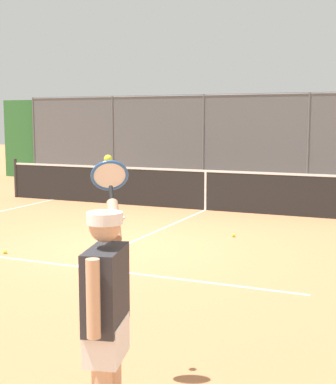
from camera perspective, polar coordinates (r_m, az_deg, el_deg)
The scene contains 7 objects.
ground_plane at distance 9.54m, azimuth -4.86°, elevation -5.60°, with size 60.00×60.00×0.00m, color #C67A4C.
court_line_markings at distance 8.13m, azimuth -10.66°, elevation -8.00°, with size 8.74×10.23×0.01m.
fence_backdrop at distance 17.92m, azimuth 9.26°, elevation 4.98°, with size 19.33×1.37×2.92m.
tennis_net at distance 13.28m, azimuth 3.85°, elevation 0.26°, with size 11.23×0.09×1.07m.
tennis_player at distance 3.72m, azimuth -6.32°, elevation -12.02°, with size 0.71×1.24×1.86m.
tennis_ball_by_sideline at distance 9.41m, azimuth -16.27°, elevation -5.85°, with size 0.07×0.07×0.07m, color #D6E042.
tennis_ball_near_baseline at distance 10.36m, azimuth 6.69°, elevation -4.39°, with size 0.07×0.07×0.07m, color #C1D138.
Camera 1 is at (-4.45, 8.17, 2.14)m, focal length 52.38 mm.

